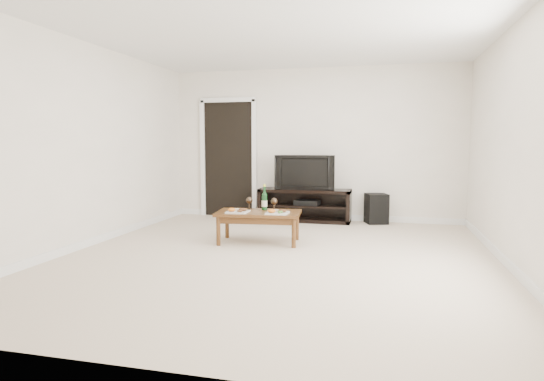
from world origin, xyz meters
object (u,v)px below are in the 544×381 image
Objects in this scene: television at (305,172)px; coffee_table at (259,227)px; media_console at (305,205)px; subwoofer at (376,209)px.

television reaches higher than coffee_table.
coffee_table is at bearing -105.05° from television.
television reaches higher than media_console.
subwoofer is 0.45× the size of coffee_table.
media_console is 0.56m from television.
media_console is 1.19m from subwoofer.
television is at bearing 164.86° from subwoofer.
coffee_table is at bearing -99.85° from media_console.
television is 1.33m from subwoofer.
subwoofer is at bearing -1.14° from television.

